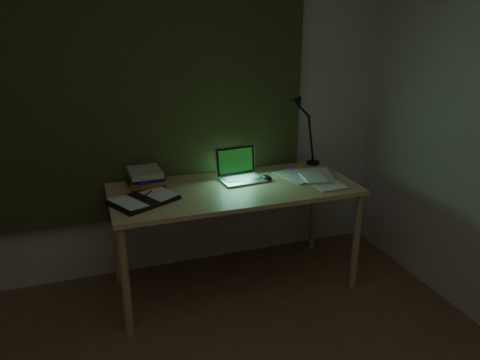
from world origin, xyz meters
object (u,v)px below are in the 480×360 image
Objects in this scene: book_stack at (146,178)px; desk_lamp at (315,130)px; open_textbook at (144,199)px; loose_papers at (306,178)px; laptop at (242,166)px; desk at (234,237)px.

desk_lamp is at bearing 4.31° from book_stack.
open_textbook is 0.70× the size of desk_lamp.
laptop is at bearing 164.11° from loose_papers.
loose_papers is at bearing -132.96° from desk_lamp.
book_stack is 1.28m from desk_lamp.
laptop is at bearing -7.70° from book_stack.
laptop reaches higher than open_textbook.
laptop reaches higher than book_stack.
laptop is 0.89× the size of open_textbook.
open_textbook is 1.11m from loose_papers.
desk_lamp is (0.72, 0.28, 0.63)m from desk.
book_stack is at bearing 161.15° from desk.
book_stack reaches higher than loose_papers.
book_stack reaches higher than open_textbook.
laptop is at bearing 47.31° from desk.
laptop is (0.09, 0.10, 0.47)m from desk.
desk is at bearing -21.59° from open_textbook.
open_textbook is (-0.60, -0.06, 0.38)m from desk.
desk is 1.00m from desk_lamp.
laptop is 0.67m from desk_lamp.
desk_lamp reaches higher than book_stack.
loose_papers is 0.66× the size of desk_lamp.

